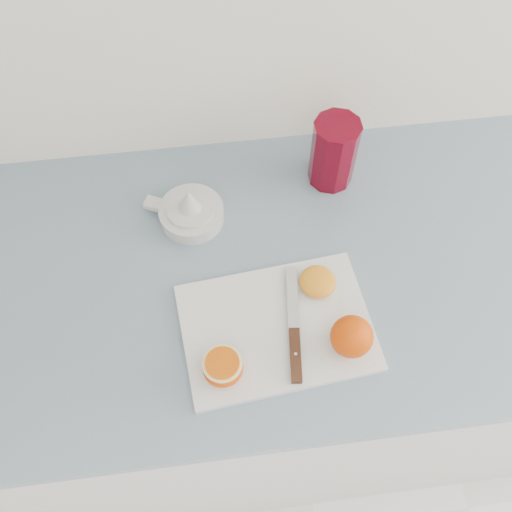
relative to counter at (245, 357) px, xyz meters
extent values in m
cube|color=silver|center=(0.00, 0.00, -0.02)|extent=(2.44, 0.60, 0.86)
cube|color=gray|center=(0.00, 0.00, 0.43)|extent=(2.50, 0.64, 0.03)
cube|color=silver|center=(0.05, -0.13, 0.45)|extent=(0.33, 0.25, 0.01)
sphere|color=red|center=(0.16, -0.17, 0.49)|extent=(0.07, 0.07, 0.07)
ellipsoid|color=red|center=(-0.05, -0.19, 0.47)|extent=(0.06, 0.06, 0.03)
cylinder|color=#FFF2A3|center=(-0.05, -0.19, 0.49)|extent=(0.06, 0.06, 0.00)
cylinder|color=orange|center=(-0.05, -0.19, 0.49)|extent=(0.05, 0.05, 0.00)
ellipsoid|color=orange|center=(0.13, -0.06, 0.47)|extent=(0.06, 0.06, 0.03)
cylinder|color=gold|center=(0.13, -0.06, 0.48)|extent=(0.05, 0.05, 0.00)
cube|color=#401E10|center=(0.07, -0.18, 0.46)|extent=(0.03, 0.09, 0.01)
cube|color=#B7B7BC|center=(0.08, -0.08, 0.46)|extent=(0.03, 0.12, 0.00)
cylinder|color=#B7B7BC|center=(0.07, -0.18, 0.46)|extent=(0.01, 0.01, 0.01)
cylinder|color=silver|center=(-0.08, 0.12, 0.46)|extent=(0.12, 0.12, 0.03)
cylinder|color=silver|center=(-0.08, 0.12, 0.48)|extent=(0.09, 0.09, 0.01)
cone|color=silver|center=(-0.08, 0.12, 0.50)|extent=(0.04, 0.04, 0.04)
cube|color=silver|center=(-0.15, 0.15, 0.46)|extent=(0.05, 0.04, 0.01)
ellipsoid|color=orange|center=(-0.07, 0.11, 0.48)|extent=(0.01, 0.01, 0.00)
ellipsoid|color=orange|center=(-0.09, 0.13, 0.48)|extent=(0.01, 0.01, 0.00)
ellipsoid|color=orange|center=(-0.09, 0.11, 0.48)|extent=(0.01, 0.01, 0.00)
ellipsoid|color=orange|center=(-0.06, 0.12, 0.48)|extent=(0.01, 0.01, 0.00)
cylinder|color=#610113|center=(0.20, 0.18, 0.51)|extent=(0.09, 0.09, 0.14)
cylinder|color=#D9501A|center=(0.20, 0.18, 0.46)|extent=(0.07, 0.07, 0.02)
cylinder|color=#610113|center=(0.20, 0.18, 0.59)|extent=(0.09, 0.09, 0.00)
camera|label=1|loc=(-0.04, -0.51, 1.33)|focal=40.00mm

